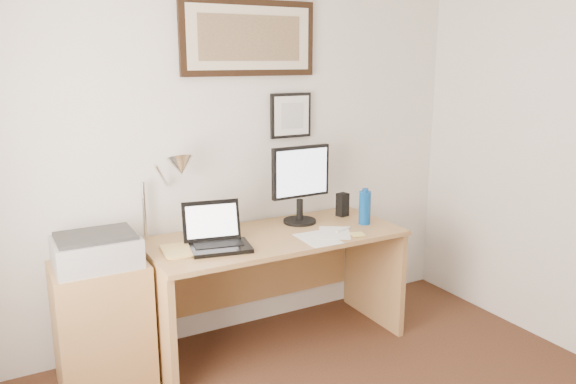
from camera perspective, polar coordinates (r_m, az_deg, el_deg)
wall_back at (r=3.68m, az=-6.08°, el=4.34°), size 3.50×0.02×2.50m
side_cabinet at (r=3.40m, az=-18.28°, el=-12.77°), size 0.50×0.40×0.73m
water_bottle at (r=3.75m, az=7.81°, el=-1.59°), size 0.08×0.08×0.22m
bottle_cap at (r=3.72m, az=7.87°, el=0.21°), size 0.04×0.04×0.02m
speaker at (r=3.93m, az=5.56°, el=-1.29°), size 0.08×0.08×0.16m
paper_sheet_a at (r=3.45m, az=3.05°, el=-4.76°), size 0.22×0.30×0.00m
paper_sheet_b at (r=3.56m, az=4.75°, el=-4.15°), size 0.31×0.33×0.00m
sticky_pad at (r=3.53m, az=7.11°, el=-4.29°), size 0.10×0.10×0.01m
marker_pen at (r=3.61m, az=5.64°, el=-3.83°), size 0.14×0.06×0.02m
book at (r=3.25m, az=-12.61°, el=-6.05°), size 0.20×0.25×0.02m
desk at (r=3.68m, az=-1.87°, el=-7.47°), size 1.60×0.70×0.75m
laptop at (r=3.30m, az=-7.21°, el=-4.64°), size 0.38×0.35×0.26m
lcd_monitor at (r=3.70m, az=1.28°, el=1.16°), size 0.42×0.22×0.52m
printer at (r=3.21m, az=-18.89°, el=-5.61°), size 0.44×0.34×0.18m
desk_lamp at (r=3.37m, az=-11.20°, el=2.26°), size 0.29×0.27×0.53m
picture_large at (r=3.67m, az=-3.94°, el=15.34°), size 0.92×0.04×0.47m
picture_small at (r=3.82m, az=0.29°, el=7.78°), size 0.30×0.03×0.30m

